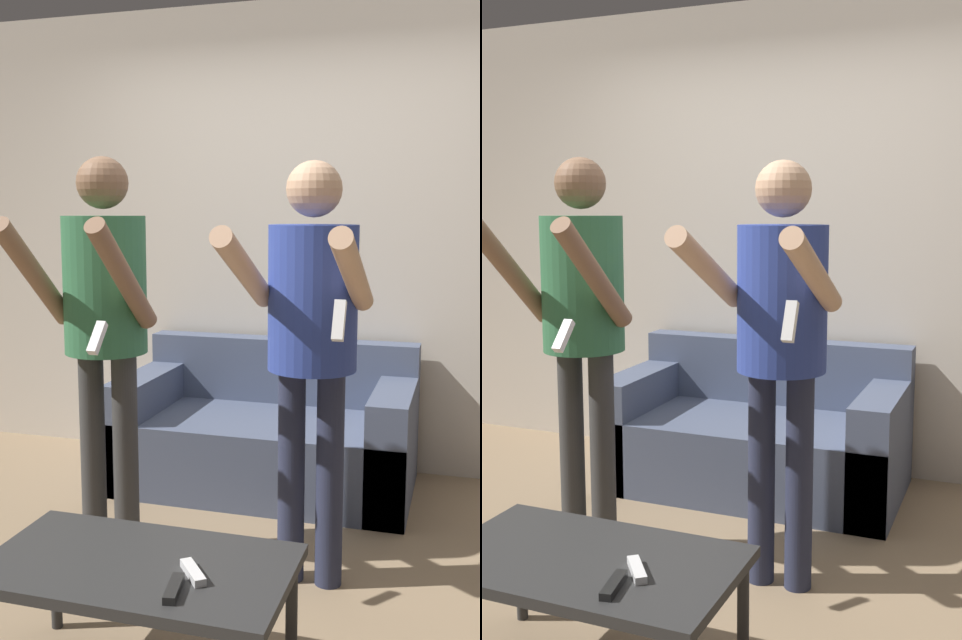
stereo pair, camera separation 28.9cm
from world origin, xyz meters
TOP-DOWN VIEW (x-y plane):
  - ground_plane at (0.00, 0.00)m, footprint 14.00×14.00m
  - wall_back at (0.00, 1.63)m, footprint 6.40×0.06m
  - couch at (-0.08, 1.17)m, footprint 1.57×0.85m
  - person_standing_left at (-0.53, 0.13)m, footprint 0.47×0.68m
  - person_standing_right at (0.37, 0.13)m, footprint 0.47×0.76m
  - coffee_table at (-0.00, -0.70)m, footprint 0.96×0.56m
  - remote_near at (0.18, -0.85)m, footprint 0.06×0.15m
  - remote_far at (0.19, -0.74)m, footprint 0.12×0.14m

SIDE VIEW (x-z plane):
  - ground_plane at x=0.00m, z-range 0.00..0.00m
  - couch at x=-0.08m, z-range -0.12..0.66m
  - coffee_table at x=0.00m, z-range 0.17..0.60m
  - remote_near at x=0.18m, z-range 0.43..0.45m
  - remote_far at x=0.19m, z-range 0.43..0.45m
  - person_standing_right at x=0.37m, z-range 0.23..1.93m
  - person_standing_left at x=-0.53m, z-range 0.23..1.96m
  - wall_back at x=0.00m, z-range 0.00..2.70m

